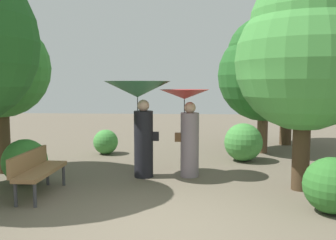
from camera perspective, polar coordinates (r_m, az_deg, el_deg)
The scene contains 11 objects.
ground_plane at distance 5.58m, azimuth -2.26°, elevation -16.20°, with size 40.00×40.00×0.00m, color brown.
person_left at distance 7.98m, azimuth -4.61°, elevation 2.58°, with size 1.46×1.46×2.15m.
person_right at distance 8.03m, azimuth 3.05°, elevation 0.23°, with size 1.12×1.12×1.97m.
park_bench at distance 7.21m, azimuth -20.14°, elevation -7.25°, with size 0.50×1.50×0.83m.
tree_near_right at distance 11.20m, azimuth 15.06°, elevation 7.93°, with size 2.76×2.76×4.09m.
tree_mid_right at distance 7.45m, azimuth 20.96°, elevation 10.32°, with size 2.66×2.66×4.25m.
tree_far_back at distance 12.99m, azimuth 18.59°, elevation 10.32°, with size 2.97×2.97×4.92m.
bush_path_left at distance 8.16m, azimuth -21.85°, elevation -6.13°, with size 0.94×0.94×0.94m, color #387F33.
bush_path_right at distance 6.44m, azimuth 24.66°, elevation -9.45°, with size 0.91×0.91×0.91m, color #2D6B28.
bush_behind_bench at distance 9.95m, azimuth 11.91°, elevation -3.48°, with size 1.04×1.04×1.04m, color #428C3D.
bush_far_side at distance 10.90m, azimuth -9.90°, elevation -3.44°, with size 0.74×0.74×0.74m, color #428C3D.
Camera 1 is at (0.55, -5.15, 2.08)m, focal length 38.26 mm.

